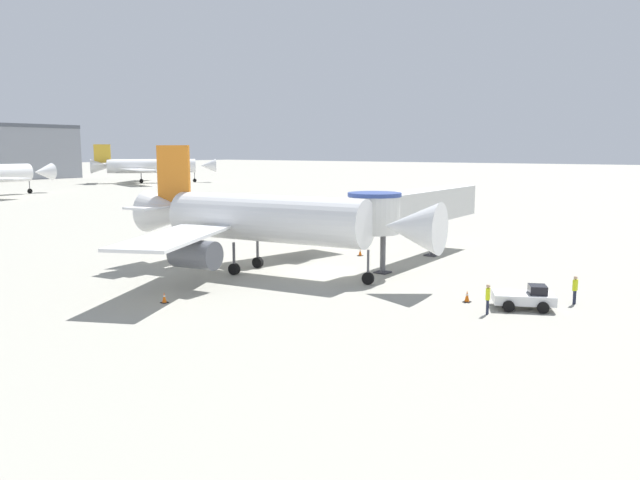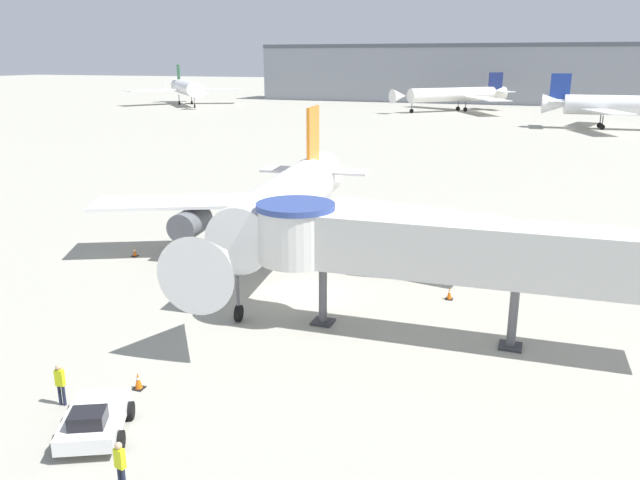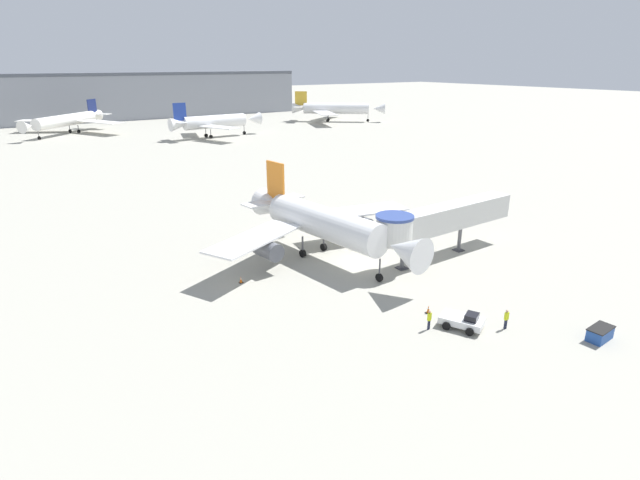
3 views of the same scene
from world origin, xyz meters
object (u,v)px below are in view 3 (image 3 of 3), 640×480
background_jet_gold_tail (334,108)px  main_airplane (322,223)px  traffic_cone_near_nose (428,309)px  ground_crew_marshaller (429,319)px  jet_bridge (438,219)px  traffic_cone_starboard_wing (405,241)px  background_jet_navy_tail (68,120)px  background_jet_blue_tail (213,122)px  traffic_cone_port_wing (241,280)px  service_container_blue (600,334)px  ground_crew_wing_walker (506,318)px  pushback_tug_white (463,320)px

background_jet_gold_tail → main_airplane: bearing=-176.7°
traffic_cone_near_nose → ground_crew_marshaller: size_ratio=0.42×
jet_bridge → traffic_cone_starboard_wing: bearing=82.8°
main_airplane → background_jet_navy_tail: 133.81m
background_jet_blue_tail → background_jet_navy_tail: bearing=44.0°
traffic_cone_near_nose → traffic_cone_port_wing: bearing=126.4°
background_jet_navy_tail → traffic_cone_starboard_wing: bearing=-36.3°
service_container_blue → traffic_cone_starboard_wing: service_container_blue is taller
ground_crew_wing_walker → traffic_cone_starboard_wing: bearing=80.1°
ground_crew_wing_walker → background_jet_navy_tail: size_ratio=0.06×
pushback_tug_white → background_jet_navy_tail: background_jet_navy_tail is taller
jet_bridge → service_container_blue: bearing=-97.8°
pushback_tug_white → traffic_cone_near_nose: (-0.59, 3.50, -0.31)m
background_jet_blue_tail → background_jet_navy_tail: size_ratio=0.98×
ground_crew_wing_walker → ground_crew_marshaller: bearing=157.4°
jet_bridge → ground_crew_marshaller: jet_bridge is taller
main_airplane → traffic_cone_near_nose: size_ratio=38.11×
traffic_cone_near_nose → ground_crew_wing_walker: 6.73m
ground_crew_marshaller → background_jet_navy_tail: (-6.35, 152.69, 3.30)m
jet_bridge → background_jet_gold_tail: bearing=57.4°
traffic_cone_port_wing → background_jet_navy_tail: background_jet_navy_tail is taller
pushback_tug_white → ground_crew_marshaller: ground_crew_marshaller is taller
background_jet_navy_tail → jet_bridge: bearing=-36.8°
traffic_cone_near_nose → background_jet_blue_tail: background_jet_blue_tail is taller
traffic_cone_port_wing → background_jet_navy_tail: (3.02, 134.93, 4.03)m
traffic_cone_port_wing → background_jet_blue_tail: size_ratio=0.02×
main_airplane → background_jet_gold_tail: (82.92, 115.92, 0.64)m
main_airplane → traffic_cone_near_nose: bearing=-96.1°
traffic_cone_port_wing → background_jet_blue_tail: background_jet_blue_tail is taller
main_airplane → service_container_blue: size_ratio=11.27×
service_container_blue → background_jet_gold_tail: (73.97, 144.05, 4.32)m
traffic_cone_starboard_wing → background_jet_navy_tail: size_ratio=0.02×
main_airplane → ground_crew_wing_walker: size_ratio=15.94×
traffic_cone_starboard_wing → background_jet_gold_tail: 138.03m
traffic_cone_starboard_wing → ground_crew_marshaller: ground_crew_marshaller is taller
ground_crew_wing_walker → service_container_blue: bearing=-37.4°
pushback_tug_white → service_container_blue: (7.90, -7.66, -0.12)m
service_container_blue → traffic_cone_near_nose: bearing=127.3°
ground_crew_marshaller → background_jet_gold_tail: 159.40m
traffic_cone_port_wing → background_jet_gold_tail: size_ratio=0.02×
service_container_blue → background_jet_blue_tail: 130.14m
traffic_cone_starboard_wing → jet_bridge: bearing=-94.9°
ground_crew_marshaller → background_jet_gold_tail: bearing=49.1°
jet_bridge → traffic_cone_starboard_wing: size_ratio=28.74×
main_airplane → traffic_cone_starboard_wing: 12.20m
ground_crew_marshaller → background_jet_navy_tail: background_jet_navy_tail is taller
jet_bridge → traffic_cone_near_nose: jet_bridge is taller
ground_crew_marshaller → background_jet_navy_tail: size_ratio=0.06×
traffic_cone_near_nose → background_jet_gold_tail: background_jet_gold_tail is taller
service_container_blue → ground_crew_wing_walker: ground_crew_wing_walker is taller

